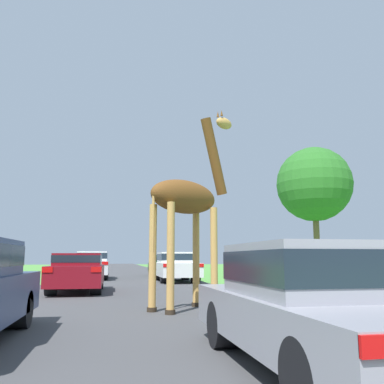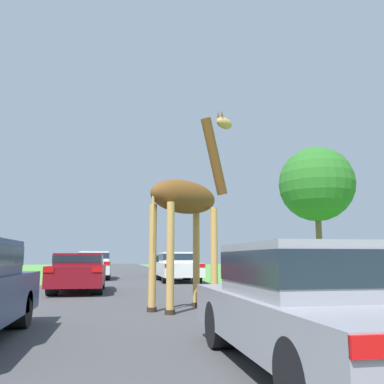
% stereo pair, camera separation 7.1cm
% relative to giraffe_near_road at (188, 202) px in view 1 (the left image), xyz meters
% --- Properties ---
extents(road, '(7.47, 120.00, 0.00)m').
position_rel_giraffe_near_road_xyz_m(road, '(-1.01, 20.18, -2.44)').
color(road, '#424244').
rests_on(road, ground).
extents(giraffe_near_road, '(2.50, 1.91, 4.99)m').
position_rel_giraffe_near_road_xyz_m(giraffe_near_road, '(0.00, 0.00, 0.00)').
color(giraffe_near_road, tan).
rests_on(giraffe_near_road, ground).
extents(car_lead_maroon, '(1.84, 4.11, 1.30)m').
position_rel_giraffe_near_road_xyz_m(car_lead_maroon, '(0.50, -5.17, -1.75)').
color(car_lead_maroon, gray).
rests_on(car_lead_maroon, ground).
extents(car_queue_right, '(1.70, 4.19, 1.30)m').
position_rel_giraffe_near_road_xyz_m(car_queue_right, '(-2.86, 5.48, -1.74)').
color(car_queue_right, maroon).
rests_on(car_queue_right, ground).
extents(car_queue_left, '(1.83, 4.73, 1.44)m').
position_rel_giraffe_near_road_xyz_m(car_queue_left, '(1.42, 11.16, -1.67)').
color(car_queue_left, silver).
rests_on(car_queue_left, ground).
extents(car_far_ahead, '(1.78, 4.35, 1.34)m').
position_rel_giraffe_near_road_xyz_m(car_far_ahead, '(1.67, 17.92, -1.72)').
color(car_far_ahead, '#144C28').
rests_on(car_far_ahead, ground).
extents(car_verge_right, '(1.75, 4.77, 1.51)m').
position_rel_giraffe_near_road_xyz_m(car_verge_right, '(-2.78, 14.41, -1.63)').
color(car_verge_right, silver).
rests_on(car_verge_right, ground).
extents(tree_left_edge, '(5.46, 5.46, 9.24)m').
position_rel_giraffe_near_road_xyz_m(tree_left_edge, '(12.68, 17.83, 4.05)').
color(tree_left_edge, brown).
rests_on(tree_left_edge, ground).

